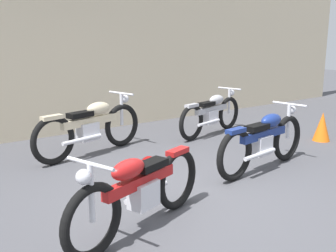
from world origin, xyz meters
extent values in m
plane|color=#47474C|center=(0.00, 0.00, 0.00)|extent=(40.00, 40.00, 0.00)
cube|color=beige|center=(0.00, 4.13, 1.77)|extent=(18.00, 0.30, 3.54)
sphere|color=maroon|center=(0.04, 1.03, 0.12)|extent=(0.25, 0.25, 0.25)
cone|color=orange|center=(3.71, 0.62, 0.28)|extent=(0.32, 0.32, 0.55)
torus|color=black|center=(0.45, 2.54, 0.39)|extent=(0.77, 0.27, 0.77)
torus|color=black|center=(-0.94, 2.22, 0.39)|extent=(0.77, 0.27, 0.77)
cube|color=silver|center=(-0.30, 2.37, 0.41)|extent=(0.38, 0.28, 0.30)
cube|color=beige|center=(-0.25, 2.38, 0.58)|extent=(1.08, 0.35, 0.13)
ellipsoid|color=beige|center=(-0.06, 2.42, 0.77)|extent=(0.50, 0.31, 0.21)
cube|color=black|center=(-0.43, 2.34, 0.71)|extent=(0.45, 0.28, 0.08)
cube|color=beige|center=(-0.94, 2.22, 0.74)|extent=(0.36, 0.20, 0.06)
cylinder|color=silver|center=(0.45, 2.54, 0.68)|extent=(0.06, 0.06, 0.58)
cylinder|color=silver|center=(0.45, 2.54, 0.97)|extent=(0.18, 0.60, 0.04)
sphere|color=silver|center=(0.53, 2.56, 0.86)|extent=(0.15, 0.15, 0.15)
cylinder|color=silver|center=(-0.48, 2.20, 0.33)|extent=(0.73, 0.23, 0.06)
torus|color=black|center=(2.97, 2.38, 0.35)|extent=(0.70, 0.24, 0.70)
torus|color=black|center=(1.70, 2.09, 0.35)|extent=(0.70, 0.24, 0.70)
cube|color=silver|center=(2.29, 2.22, 0.37)|extent=(0.34, 0.26, 0.27)
cube|color=#ADADB2|center=(2.34, 2.23, 0.52)|extent=(0.98, 0.31, 0.12)
ellipsoid|color=#ADADB2|center=(2.50, 2.27, 0.70)|extent=(0.46, 0.28, 0.19)
cube|color=black|center=(2.17, 2.20, 0.65)|extent=(0.41, 0.25, 0.08)
cube|color=#ADADB2|center=(1.70, 2.09, 0.68)|extent=(0.33, 0.18, 0.06)
cylinder|color=silver|center=(2.97, 2.38, 0.62)|extent=(0.05, 0.05, 0.53)
cylinder|color=silver|center=(2.97, 2.38, 0.88)|extent=(0.16, 0.55, 0.03)
sphere|color=silver|center=(3.04, 2.39, 0.78)|extent=(0.13, 0.13, 0.13)
cylinder|color=silver|center=(2.13, 2.07, 0.30)|extent=(0.67, 0.20, 0.06)
torus|color=black|center=(2.15, 0.24, 0.36)|extent=(0.73, 0.18, 0.73)
torus|color=black|center=(0.81, 0.08, 0.36)|extent=(0.73, 0.18, 0.73)
cube|color=silver|center=(1.43, 0.15, 0.38)|extent=(0.34, 0.24, 0.28)
cube|color=navy|center=(1.48, 0.16, 0.54)|extent=(1.03, 0.22, 0.12)
ellipsoid|color=navy|center=(1.66, 0.18, 0.72)|extent=(0.46, 0.25, 0.20)
cube|color=black|center=(1.30, 0.14, 0.67)|extent=(0.42, 0.23, 0.08)
cube|color=navy|center=(0.81, 0.08, 0.70)|extent=(0.33, 0.16, 0.06)
cylinder|color=silver|center=(2.15, 0.24, 0.64)|extent=(0.06, 0.06, 0.55)
cylinder|color=silver|center=(2.15, 0.24, 0.91)|extent=(0.11, 0.58, 0.04)
sphere|color=silver|center=(2.23, 0.25, 0.81)|extent=(0.14, 0.14, 0.14)
cylinder|color=silver|center=(1.24, 0.01, 0.31)|extent=(0.70, 0.14, 0.06)
torus|color=black|center=(-1.60, -0.57, 0.35)|extent=(0.69, 0.30, 0.70)
torus|color=black|center=(-0.36, -0.17, 0.35)|extent=(0.69, 0.30, 0.70)
cube|color=silver|center=(-0.94, -0.35, 0.37)|extent=(0.35, 0.28, 0.27)
cube|color=#B21919|center=(-0.98, -0.37, 0.52)|extent=(0.97, 0.39, 0.12)
ellipsoid|color=#B21919|center=(-1.15, -0.42, 0.70)|extent=(0.46, 0.31, 0.19)
cube|color=black|center=(-0.82, -0.31, 0.65)|extent=(0.42, 0.28, 0.08)
cube|color=#B21919|center=(-0.36, -0.17, 0.68)|extent=(0.33, 0.20, 0.06)
cylinder|color=silver|center=(-1.60, -0.57, 0.62)|extent=(0.05, 0.05, 0.53)
cylinder|color=silver|center=(-1.60, -0.57, 0.88)|extent=(0.20, 0.54, 0.03)
sphere|color=silver|center=(-1.67, -0.59, 0.78)|extent=(0.13, 0.13, 0.13)
cylinder|color=silver|center=(-0.79, -0.18, 0.30)|extent=(0.66, 0.26, 0.06)
camera|label=1|loc=(-2.90, -3.47, 1.91)|focal=41.42mm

